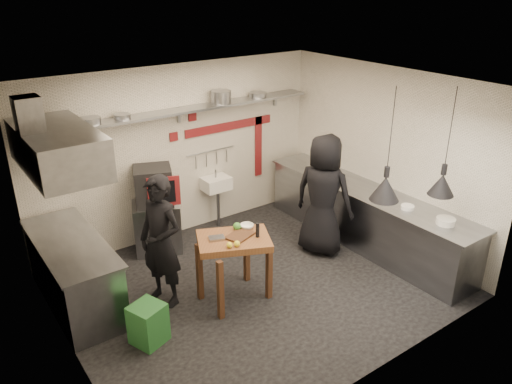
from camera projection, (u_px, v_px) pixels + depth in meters
floor at (256, 286)px, 7.02m from camera, size 5.00×5.00×0.00m
ceiling at (256, 87)px, 5.91m from camera, size 5.00×5.00×0.00m
wall_back at (180, 152)px, 8.03m from camera, size 5.00×0.04×2.80m
wall_front at (381, 264)px, 4.90m from camera, size 5.00×0.04×2.80m
wall_left at (59, 252)px, 5.12m from camera, size 0.04×4.20×2.80m
wall_right at (385, 157)px, 7.80m from camera, size 0.04×4.20×2.80m
red_band_horiz at (230, 126)px, 8.41m from camera, size 1.70×0.02×0.14m
red_band_vert at (258, 147)px, 8.92m from camera, size 0.14×0.02×1.10m
red_tile_a at (192, 117)px, 7.93m from camera, size 0.14×0.02×0.14m
red_tile_b at (174, 137)px, 7.85m from camera, size 0.14×0.02×0.14m
back_shelf at (183, 110)px, 7.61m from camera, size 4.60×0.34×0.04m
shelf_bracket_left at (53, 136)px, 6.74m from camera, size 0.04×0.06×0.24m
shelf_bracket_mid at (178, 115)px, 7.76m from camera, size 0.04×0.06×0.24m
shelf_bracket_right at (275, 99)px, 8.78m from camera, size 0.04×0.06×0.24m
pan_far_left at (91, 121)px, 6.82m from camera, size 0.37×0.37×0.09m
pan_mid_left at (122, 116)px, 7.07m from camera, size 0.25×0.25×0.07m
stock_pot at (221, 97)px, 7.93m from camera, size 0.39×0.39×0.20m
pan_right at (258, 95)px, 8.34m from camera, size 0.32×0.32×0.08m
oven_stand at (157, 225)px, 7.84m from camera, size 0.89×0.86×0.80m
combi_oven at (153, 186)px, 7.54m from camera, size 0.70×0.68×0.58m
oven_door at (164, 191)px, 7.34m from camera, size 0.45×0.21×0.46m
oven_glass at (164, 192)px, 7.32m from camera, size 0.30×0.13×0.34m
hand_sink at (216, 183)px, 8.43m from camera, size 0.46×0.34×0.22m
sink_tap at (216, 174)px, 8.36m from camera, size 0.03×0.03×0.14m
sink_drain at (218, 208)px, 8.58m from camera, size 0.06×0.06×0.66m
utensil_rail at (211, 151)px, 8.32m from camera, size 0.90×0.02×0.02m
counter_right at (365, 217)px, 7.99m from camera, size 0.70×3.80×0.90m
counter_right_top at (367, 191)px, 7.81m from camera, size 0.76×3.90×0.03m
plate_stack at (446, 221)px, 6.70m from camera, size 0.27×0.27×0.09m
small_bowl_right at (407, 207)px, 7.16m from camera, size 0.23×0.23×0.05m
counter_left at (75, 274)px, 6.47m from camera, size 0.70×1.90×0.90m
counter_left_top at (69, 243)px, 6.28m from camera, size 0.76×2.00×0.03m
extractor_hood at (58, 149)px, 5.82m from camera, size 0.78×1.60×0.50m
hood_duct at (29, 119)px, 5.53m from camera, size 0.28×0.28×0.50m
green_bin at (148, 324)px, 5.86m from camera, size 0.46×0.46×0.50m
prep_table at (234, 268)px, 6.58m from camera, size 1.10×0.97×0.92m
cutting_board at (240, 235)px, 6.42m from camera, size 0.42×0.35×0.02m
pepper_mill at (258, 230)px, 6.38m from camera, size 0.06×0.06×0.20m
lemon_a at (229, 245)px, 6.14m from camera, size 0.10×0.10×0.07m
lemon_b at (237, 244)px, 6.17m from camera, size 0.09×0.09×0.08m
veg_ball at (237, 226)px, 6.57m from camera, size 0.12×0.12×0.11m
steel_tray at (217, 238)px, 6.35m from camera, size 0.23×0.19×0.03m
bowl at (247, 226)px, 6.62m from camera, size 0.24×0.24×0.06m
heat_lamp_near at (390, 145)px, 6.25m from camera, size 0.41×0.41×1.50m
heat_lamp_far at (448, 143)px, 6.22m from camera, size 0.42×0.42×1.42m
chef_left at (161, 242)px, 6.35m from camera, size 0.63×0.76×1.78m
chef_right at (323, 195)px, 7.56m from camera, size 0.92×1.09×1.90m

